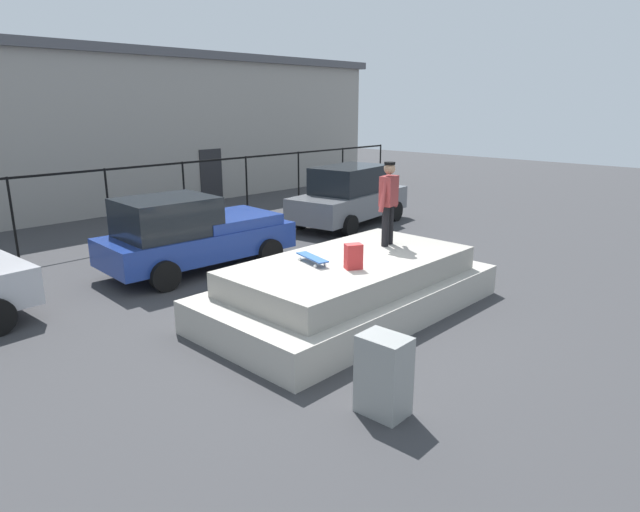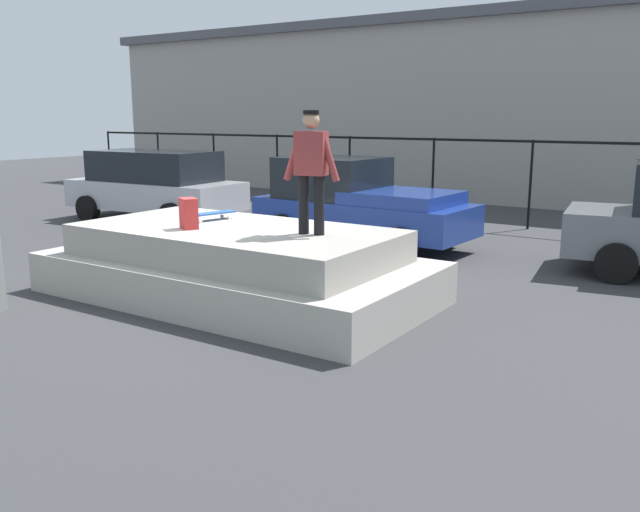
{
  "view_description": "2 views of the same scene",
  "coord_description": "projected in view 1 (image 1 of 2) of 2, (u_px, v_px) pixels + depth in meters",
  "views": [
    {
      "loc": [
        -6.67,
        -6.26,
        3.72
      ],
      "look_at": [
        0.93,
        1.03,
        0.78
      ],
      "focal_mm": 30.91,
      "sensor_mm": 36.0,
      "label": 1
    },
    {
      "loc": [
        6.75,
        -7.23,
        2.58
      ],
      "look_at": [
        1.17,
        1.26,
        0.43
      ],
      "focal_mm": 37.53,
      "sensor_mm": 36.0,
      "label": 2
    }
  ],
  "objects": [
    {
      "name": "utility_box",
      "position": [
        384.0,
        375.0,
        6.72
      ],
      "size": [
        0.46,
        0.61,
        1.02
      ],
      "primitive_type": "cube",
      "rotation": [
        0.0,
        0.0,
        0.03
      ],
      "color": "gray",
      "rests_on": "ground_plane"
    },
    {
      "name": "warehouse_building",
      "position": [
        8.0,
        130.0,
        19.27
      ],
      "size": [
        30.15,
        7.58,
        5.58
      ],
      "color": "gray",
      "rests_on": "ground_plane"
    },
    {
      "name": "concrete_ledge",
      "position": [
        351.0,
        288.0,
        10.05
      ],
      "size": [
        5.58,
        2.89,
        1.02
      ],
      "color": "#ADA89E",
      "rests_on": "ground_plane"
    },
    {
      "name": "skateboarder",
      "position": [
        389.0,
        198.0,
        10.59
      ],
      "size": [
        0.79,
        0.33,
        1.62
      ],
      "color": "black",
      "rests_on": "concrete_ledge"
    },
    {
      "name": "ground_plane",
      "position": [
        326.0,
        319.0,
        9.81
      ],
      "size": [
        60.0,
        60.0,
        0.0
      ],
      "primitive_type": "plane",
      "color": "#38383A"
    },
    {
      "name": "skateboard",
      "position": [
        312.0,
        258.0,
        9.57
      ],
      "size": [
        0.39,
        0.82,
        0.12
      ],
      "color": "#264C8C",
      "rests_on": "concrete_ledge"
    },
    {
      "name": "backpack",
      "position": [
        353.0,
        256.0,
        9.23
      ],
      "size": [
        0.34,
        0.31,
        0.43
      ],
      "primitive_type": "cube",
      "rotation": [
        0.0,
        0.0,
        2.63
      ],
      "color": "red",
      "rests_on": "concrete_ledge"
    },
    {
      "name": "fence_row",
      "position": [
        107.0,
        191.0,
        14.84
      ],
      "size": [
        24.06,
        0.06,
        2.04
      ],
      "color": "black",
      "rests_on": "ground_plane"
    },
    {
      "name": "car_blue_pickup_mid",
      "position": [
        192.0,
        233.0,
        12.47
      ],
      "size": [
        4.44,
        2.18,
        1.75
      ],
      "color": "navy",
      "rests_on": "ground_plane"
    },
    {
      "name": "car_grey_sedan_far",
      "position": [
        350.0,
        196.0,
        17.16
      ],
      "size": [
        4.62,
        2.46,
        1.84
      ],
      "color": "slate",
      "rests_on": "ground_plane"
    }
  ]
}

